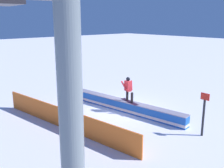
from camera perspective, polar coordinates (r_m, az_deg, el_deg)
The scene contains 5 objects.
ground_plane at distance 14.99m, azimuth 2.08°, elevation -5.73°, with size 120.00×120.00×0.00m, color white.
grind_box at distance 14.90m, azimuth 2.09°, elevation -4.70°, with size 7.96×1.62×0.63m.
snowboarder at distance 14.37m, azimuth 3.58°, elevation -0.94°, with size 1.45×0.55×1.36m.
safety_fence at distance 12.67m, azimuth -10.58°, elevation -7.32°, with size 9.00×0.06×1.00m, color orange.
trail_marker at distance 12.17m, azimuth 19.30°, elevation -6.02°, with size 0.40×0.10×1.96m.
Camera 1 is at (-10.23, 9.73, 5.03)m, focal length 42.07 mm.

